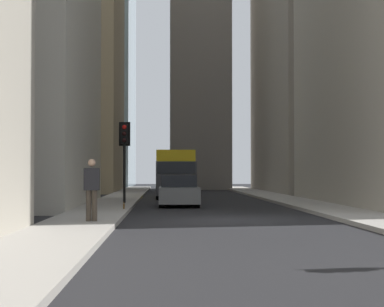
# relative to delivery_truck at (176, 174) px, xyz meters

# --- Properties ---
(ground_plane) EXTENTS (135.00, 135.00, 0.00)m
(ground_plane) POSITION_rel_delivery_truck_xyz_m (-18.42, -1.40, -1.46)
(ground_plane) COLOR black
(sidewalk_right) EXTENTS (90.00, 2.20, 0.14)m
(sidewalk_right) POSITION_rel_delivery_truck_xyz_m (-18.42, 3.10, -1.39)
(sidewalk_right) COLOR gray
(sidewalk_right) RESTS_ON ground_plane
(sidewalk_left) EXTENTS (90.00, 2.20, 0.14)m
(sidewalk_left) POSITION_rel_delivery_truck_xyz_m (-18.42, -5.90, -1.39)
(sidewalk_left) COLOR gray
(sidewalk_left) RESTS_ON ground_plane
(building_right_far) EXTENTS (12.66, 10.50, 27.75)m
(building_right_far) POSITION_rel_delivery_truck_xyz_m (13.40, 9.19, 12.43)
(building_right_far) COLOR #9E8966
(building_right_far) RESTS_ON ground_plane
(delivery_truck) EXTENTS (6.46, 2.25, 2.84)m
(delivery_truck) POSITION_rel_delivery_truck_xyz_m (0.00, 0.00, 0.00)
(delivery_truck) COLOR yellow
(delivery_truck) RESTS_ON ground_plane
(hatchback_grey) EXTENTS (4.30, 1.78, 1.42)m
(hatchback_grey) POSITION_rel_delivery_truck_xyz_m (-9.46, -0.00, -0.80)
(hatchback_grey) COLOR slate
(hatchback_grey) RESTS_ON ground_plane
(traffic_light_midblock) EXTENTS (0.43, 0.52, 3.72)m
(traffic_light_midblock) POSITION_rel_delivery_truck_xyz_m (-9.26, 2.49, 1.41)
(traffic_light_midblock) COLOR black
(traffic_light_midblock) RESTS_ON sidewalk_right
(pedestrian) EXTENTS (0.26, 0.44, 1.79)m
(pedestrian) POSITION_rel_delivery_truck_xyz_m (-20.82, 2.75, -0.34)
(pedestrian) COLOR #473D33
(pedestrian) RESTS_ON sidewalk_right
(discarded_bottle) EXTENTS (0.07, 0.07, 0.27)m
(discarded_bottle) POSITION_rel_delivery_truck_xyz_m (-14.27, 2.21, -1.21)
(discarded_bottle) COLOR brown
(discarded_bottle) RESTS_ON sidewalk_right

